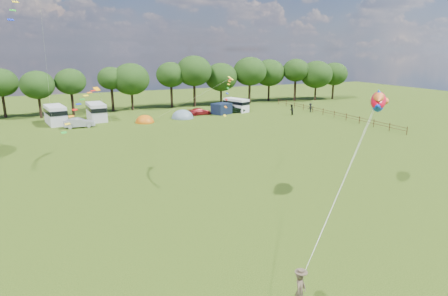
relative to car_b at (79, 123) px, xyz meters
name	(u,v)px	position (x,y,z in m)	size (l,w,h in m)	color
ground_plane	(277,241)	(8.87, -41.80, -0.74)	(180.00, 180.00, 0.00)	black
tree_line	(150,77)	(14.18, 13.19, 5.61)	(102.98, 10.98, 10.27)	black
fence	(329,112)	(40.87, -7.30, -0.04)	(0.12, 33.12, 1.20)	#472D19
car_b	(79,123)	(0.00, 0.00, 0.00)	(1.56, 4.17, 1.47)	#9C9EA6
car_c	(200,111)	(20.57, 3.28, -0.13)	(1.70, 4.04, 1.21)	maroon
car_d	(233,109)	(27.04, 3.09, -0.06)	(2.26, 4.99, 1.36)	black
campervan_b	(55,114)	(-3.15, 4.43, 0.83)	(3.50, 6.29, 2.92)	silver
campervan_c	(96,111)	(3.07, 5.20, 0.80)	(2.90, 6.00, 2.86)	silver
campervan_d	(236,105)	(28.27, 4.12, 0.57)	(3.75, 5.40, 2.44)	white
tent_orange	(145,122)	(9.91, 0.06, -0.72)	(3.07, 3.36, 2.40)	#C15B0B
tent_greyblue	(183,118)	(16.73, 1.39, -0.72)	(3.84, 4.20, 2.86)	slate
awning_navy	(222,109)	(24.54, 2.52, 0.24)	(3.13, 2.54, 1.95)	black
kite_flyer	(300,292)	(6.42, -47.66, 0.24)	(0.71, 0.47, 1.95)	brown
fish_kite	(378,101)	(19.71, -38.35, 6.89)	(3.04, 2.97, 1.80)	red
streamer_kite_b	(83,102)	(-0.25, -19.73, 5.59)	(4.31, 4.63, 3.80)	#FF9901
streamer_kite_c	(228,89)	(10.80, -30.41, 7.44)	(3.07, 4.91, 2.77)	#FFF423
walker_a	(291,110)	(35.50, -3.64, 0.22)	(0.93, 0.57, 1.91)	black
walker_b	(310,108)	(40.63, -2.33, 0.10)	(1.08, 0.50, 1.68)	black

